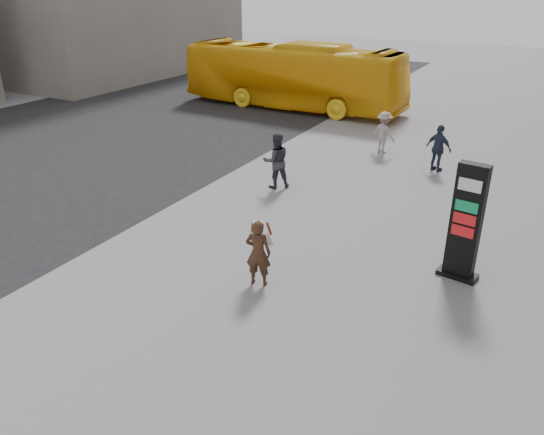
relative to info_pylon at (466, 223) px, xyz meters
The scene contains 8 objects.
ground 4.12m from the info_pylon, 152.56° to the right, with size 100.00×100.00×0.00m, color #9E9EA3.
road 16.82m from the info_pylon, 168.97° to the left, with size 16.00×60.00×0.01m, color black.
info_pylon is the anchor object (origin of this frame).
woman 4.64m from the info_pylon, 147.68° to the right, with size 0.69×0.65×1.57m.
bus 17.62m from the info_pylon, 129.17° to the left, with size 2.77×11.82×3.29m, color yellow.
pedestrian_a 7.08m from the info_pylon, 154.63° to the left, with size 0.88×0.68×1.80m, color #32303C.
pedestrian_b 9.47m from the info_pylon, 118.27° to the left, with size 1.05×0.60×1.62m, color #9D9488.
pedestrian_c 7.50m from the info_pylon, 106.52° to the left, with size 0.97×0.41×1.66m, color #283248.
Camera 1 is at (4.76, -9.57, 6.34)m, focal length 35.00 mm.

